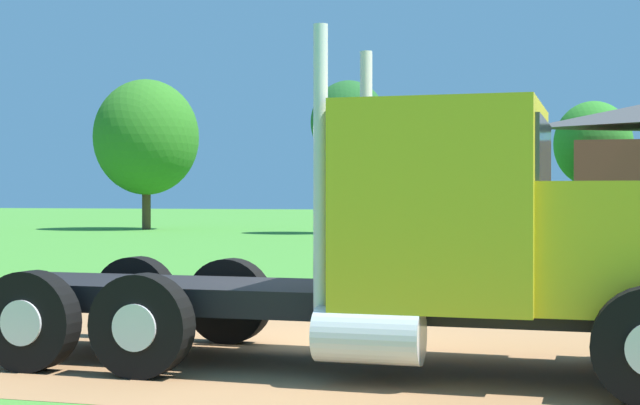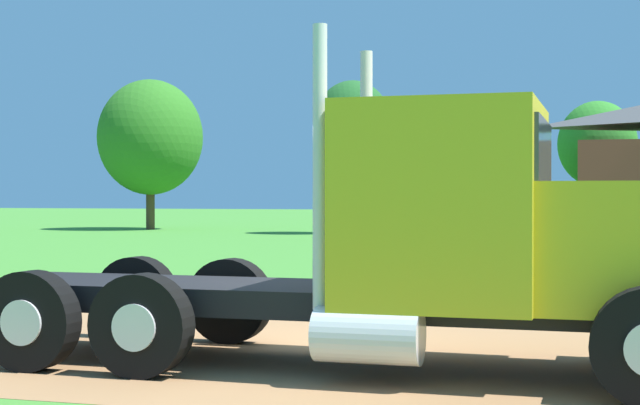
% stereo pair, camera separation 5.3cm
% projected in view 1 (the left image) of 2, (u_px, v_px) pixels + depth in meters
% --- Properties ---
extents(ground_plane, '(200.00, 200.00, 0.00)m').
position_uv_depth(ground_plane, '(298.00, 351.00, 11.16)').
color(ground_plane, '#43872F').
extents(dirt_track, '(120.00, 6.42, 0.01)m').
position_uv_depth(dirt_track, '(298.00, 351.00, 11.16)').
color(dirt_track, '#A07148').
rests_on(dirt_track, ground_plane).
extents(truck_foreground_white, '(8.35, 2.76, 3.41)m').
position_uv_depth(truck_foreground_white, '(469.00, 245.00, 9.76)').
color(truck_foreground_white, black).
rests_on(truck_foreground_white, ground_plane).
extents(tree_left, '(5.33, 5.33, 7.63)m').
position_uv_depth(tree_left, '(146.00, 137.00, 49.47)').
color(tree_left, '#513823').
rests_on(tree_left, ground_plane).
extents(tree_mid, '(3.45, 3.45, 6.95)m').
position_uv_depth(tree_mid, '(349.00, 123.00, 44.04)').
color(tree_mid, '#513823').
rests_on(tree_mid, ground_plane).
extents(tree_right, '(3.52, 3.52, 6.01)m').
position_uv_depth(tree_right, '(593.00, 145.00, 43.97)').
color(tree_right, '#513823').
rests_on(tree_right, ground_plane).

